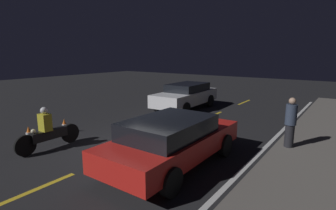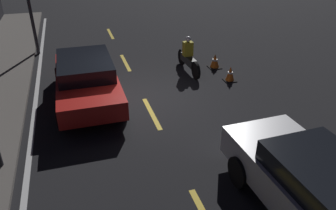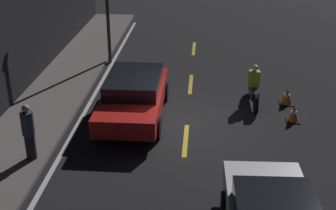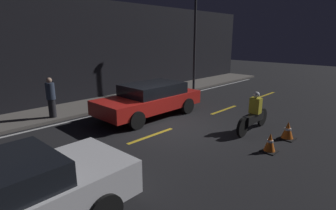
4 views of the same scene
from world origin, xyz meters
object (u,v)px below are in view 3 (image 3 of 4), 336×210
at_px(motorcycle, 254,88).
at_px(pedestrian, 29,132).
at_px(taxi_red, 134,95).
at_px(traffic_cone_mid, 287,96).
at_px(traffic_cone_near, 294,114).

height_order(motorcycle, pedestrian, pedestrian).
xyz_separation_m(taxi_red, traffic_cone_mid, (1.34, -5.14, -0.46)).
distance_m(taxi_red, traffic_cone_mid, 5.33).
xyz_separation_m(motorcycle, traffic_cone_mid, (0.07, -1.17, -0.29)).
bearing_deg(motorcycle, traffic_cone_near, -139.35).
height_order(taxi_red, pedestrian, pedestrian).
height_order(traffic_cone_near, pedestrian, pedestrian).
distance_m(motorcycle, pedestrian, 7.70).
relative_size(motorcycle, traffic_cone_near, 3.93).
xyz_separation_m(taxi_red, motorcycle, (1.27, -3.97, -0.18)).
xyz_separation_m(taxi_red, traffic_cone_near, (-0.04, -5.14, -0.47)).
bearing_deg(pedestrian, traffic_cone_mid, -59.36).
relative_size(taxi_red, pedestrian, 2.87).
distance_m(taxi_red, pedestrian, 3.90).
distance_m(taxi_red, motorcycle, 4.17).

